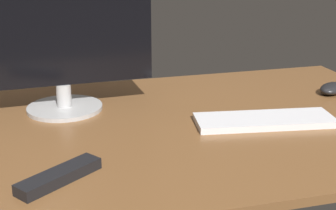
% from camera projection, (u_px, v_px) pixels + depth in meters
% --- Properties ---
extents(desk, '(1.40, 0.84, 0.02)m').
position_uv_depth(desk, '(169.00, 127.00, 1.21)').
color(desk, brown).
rests_on(desk, ground).
extents(monitor, '(0.49, 0.20, 0.44)m').
position_uv_depth(monitor, '(59.00, 28.00, 1.23)').
color(monitor, '#BBBBBB').
rests_on(monitor, desk).
extents(keyboard, '(0.36, 0.16, 0.02)m').
position_uv_depth(keyboard, '(265.00, 120.00, 1.21)').
color(keyboard, white).
rests_on(keyboard, desk).
extents(computer_mouse, '(0.12, 0.11, 0.03)m').
position_uv_depth(computer_mouse, '(333.00, 88.00, 1.44)').
color(computer_mouse, black).
rests_on(computer_mouse, desk).
extents(tv_remote, '(0.17, 0.14, 0.02)m').
position_uv_depth(tv_remote, '(59.00, 176.00, 0.91)').
color(tv_remote, black).
rests_on(tv_remote, desk).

